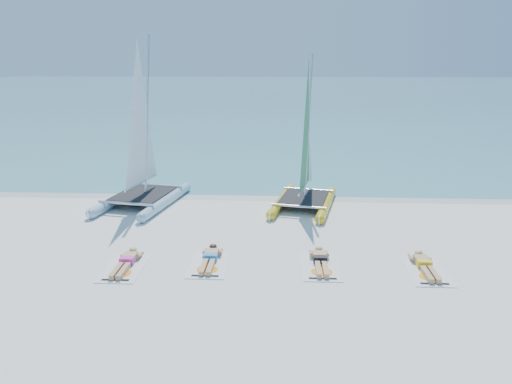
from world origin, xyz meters
The scene contains 13 objects.
ground centered at (0.00, 0.00, 0.00)m, with size 140.00×140.00×0.00m, color white.
sea centered at (0.00, 63.00, 0.01)m, with size 140.00×115.00×0.01m, color #6AB1AC.
wet_sand_strip centered at (0.00, 5.50, 0.00)m, with size 140.00×1.40×0.01m, color silver.
catamaran_blue centered at (-3.80, 4.25, 1.91)m, with size 3.04×5.02×6.40m.
catamaran_yellow centered at (2.33, 4.54, 1.80)m, with size 2.79×4.62×5.73m.
towel_a centered at (-2.70, -1.76, 0.01)m, with size 1.00×1.85×0.02m, color silver.
sunbather_a centered at (-2.70, -1.56, 0.12)m, with size 0.37×1.73×0.26m.
towel_b centered at (-0.50, -1.39, 0.01)m, with size 1.00×1.85×0.02m, color silver.
sunbather_b centered at (-0.50, -1.20, 0.12)m, with size 0.37×1.73×0.26m.
towel_c centered at (2.49, -1.39, 0.01)m, with size 1.00×1.85×0.02m, color silver.
sunbather_c centered at (2.49, -1.20, 0.12)m, with size 0.37×1.73×0.26m.
towel_d centered at (5.22, -1.54, 0.01)m, with size 1.00×1.85×0.02m, color silver.
sunbather_d centered at (5.22, -1.35, 0.12)m, with size 0.37×1.73×0.26m.
Camera 1 is at (1.43, -13.72, 5.43)m, focal length 35.00 mm.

